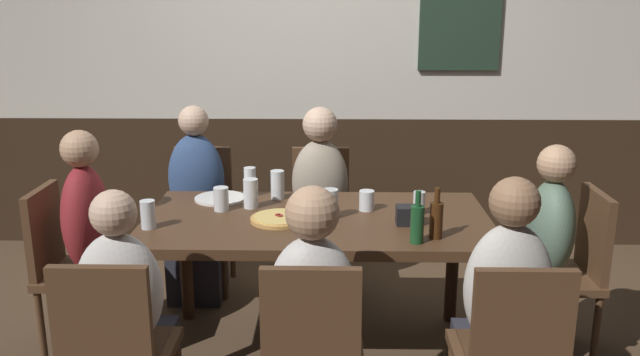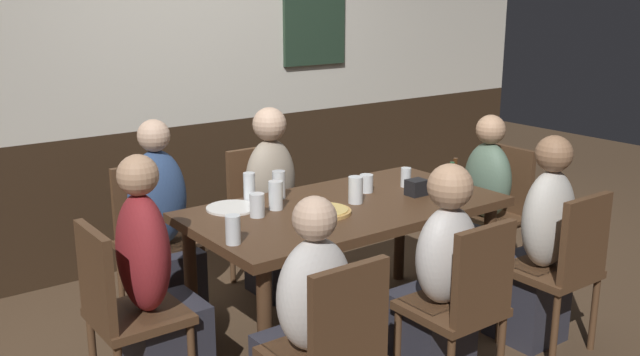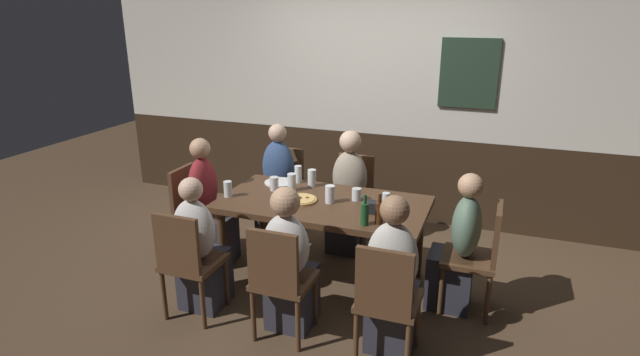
# 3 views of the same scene
# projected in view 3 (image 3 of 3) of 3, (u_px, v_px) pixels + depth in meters

# --- Properties ---
(ground_plane) EXTENTS (12.00, 12.00, 0.00)m
(ground_plane) POSITION_uv_depth(u_px,v_px,m) (323.00, 280.00, 4.42)
(ground_plane) COLOR #4C3826
(wall_back) EXTENTS (6.40, 0.13, 2.60)m
(wall_back) POSITION_uv_depth(u_px,v_px,m) (376.00, 101.00, 5.47)
(wall_back) COLOR #332316
(wall_back) RESTS_ON ground_plane
(dining_table) EXTENTS (1.71, 0.90, 0.74)m
(dining_table) POSITION_uv_depth(u_px,v_px,m) (323.00, 210.00, 4.21)
(dining_table) COLOR #472D1C
(dining_table) RESTS_ON ground_plane
(chair_left_far) EXTENTS (0.40, 0.40, 0.88)m
(chair_left_far) POSITION_uv_depth(u_px,v_px,m) (284.00, 186.00, 5.28)
(chair_left_far) COLOR #513521
(chair_left_far) RESTS_ON ground_plane
(chair_left_near) EXTENTS (0.40, 0.40, 0.88)m
(chair_left_near) POSITION_uv_depth(u_px,v_px,m) (187.00, 259.00, 3.74)
(chair_left_near) COLOR #513521
(chair_left_near) RESTS_ON ground_plane
(chair_right_near) EXTENTS (0.40, 0.40, 0.88)m
(chair_right_near) POSITION_uv_depth(u_px,v_px,m) (387.00, 297.00, 3.25)
(chair_right_near) COLOR #513521
(chair_right_near) RESTS_ON ground_plane
(chair_head_west) EXTENTS (0.40, 0.40, 0.88)m
(chair_head_west) POSITION_uv_depth(u_px,v_px,m) (194.00, 209.00, 4.68)
(chair_head_west) COLOR #513521
(chair_head_west) RESTS_ON ground_plane
(chair_head_east) EXTENTS (0.40, 0.40, 0.88)m
(chair_head_east) POSITION_uv_depth(u_px,v_px,m) (480.00, 252.00, 3.84)
(chair_head_east) COLOR #513521
(chair_head_east) RESTS_ON ground_plane
(chair_mid_far) EXTENTS (0.40, 0.40, 0.88)m
(chair_mid_far) POSITION_uv_depth(u_px,v_px,m) (353.00, 195.00, 5.03)
(chair_mid_far) COLOR #513521
(chair_mid_far) RESTS_ON ground_plane
(chair_mid_near) EXTENTS (0.40, 0.40, 0.88)m
(chair_mid_near) POSITION_uv_depth(u_px,v_px,m) (280.00, 277.00, 3.49)
(chair_mid_near) COLOR #513521
(chair_mid_near) RESTS_ON ground_plane
(person_left_far) EXTENTS (0.34, 0.37, 1.18)m
(person_left_far) POSITION_uv_depth(u_px,v_px,m) (277.00, 191.00, 5.14)
(person_left_far) COLOR #2D2D38
(person_left_far) RESTS_ON ground_plane
(person_left_near) EXTENTS (0.34, 0.37, 1.09)m
(person_left_near) POSITION_uv_depth(u_px,v_px,m) (200.00, 254.00, 3.90)
(person_left_near) COLOR #2D2D38
(person_left_near) RESTS_ON ground_plane
(person_right_near) EXTENTS (0.34, 0.37, 1.15)m
(person_right_near) POSITION_uv_depth(u_px,v_px,m) (392.00, 287.00, 3.39)
(person_right_near) COLOR #2D2D38
(person_right_near) RESTS_ON ground_plane
(person_head_west) EXTENTS (0.37, 0.34, 1.18)m
(person_head_west) POSITION_uv_depth(u_px,v_px,m) (209.00, 211.00, 4.63)
(person_head_west) COLOR #2D2D38
(person_head_west) RESTS_ON ground_plane
(person_head_east) EXTENTS (0.37, 0.34, 1.11)m
(person_head_east) POSITION_uv_depth(u_px,v_px,m) (457.00, 253.00, 3.91)
(person_head_east) COLOR #2D2D38
(person_head_east) RESTS_ON ground_plane
(person_mid_far) EXTENTS (0.34, 0.37, 1.17)m
(person_mid_far) POSITION_uv_depth(u_px,v_px,m) (348.00, 200.00, 4.89)
(person_mid_far) COLOR #2D2D38
(person_mid_far) RESTS_ON ground_plane
(person_mid_near) EXTENTS (0.34, 0.37, 1.11)m
(person_mid_near) POSITION_uv_depth(u_px,v_px,m) (289.00, 269.00, 3.65)
(person_mid_near) COLOR #2D2D38
(person_mid_near) RESTS_ON ground_plane
(pizza) EXTENTS (0.28, 0.28, 0.03)m
(pizza) POSITION_uv_depth(u_px,v_px,m) (300.00, 199.00, 4.19)
(pizza) COLOR tan
(pizza) RESTS_ON dining_table
(beer_glass_half) EXTENTS (0.08, 0.08, 0.15)m
(beer_glass_half) POSITION_uv_depth(u_px,v_px,m) (330.00, 195.00, 4.14)
(beer_glass_half) COLOR silver
(beer_glass_half) RESTS_ON dining_table
(pint_glass_amber) EXTENTS (0.07, 0.07, 0.16)m
(pint_glass_amber) POSITION_uv_depth(u_px,v_px,m) (312.00, 179.00, 4.52)
(pint_glass_amber) COLOR silver
(pint_glass_amber) RESTS_ON dining_table
(tumbler_water) EXTENTS (0.08, 0.08, 0.10)m
(tumbler_water) POSITION_uv_depth(u_px,v_px,m) (356.00, 195.00, 4.20)
(tumbler_water) COLOR silver
(tumbler_water) RESTS_ON dining_table
(pint_glass_stout) EXTENTS (0.06, 0.06, 0.11)m
(pint_glass_stout) POSITION_uv_depth(u_px,v_px,m) (386.00, 201.00, 4.07)
(pint_glass_stout) COLOR silver
(pint_glass_stout) RESTS_ON dining_table
(highball_clear) EXTENTS (0.07, 0.07, 0.14)m
(highball_clear) POSITION_uv_depth(u_px,v_px,m) (228.00, 190.00, 4.27)
(highball_clear) COLOR silver
(highball_clear) RESTS_ON dining_table
(beer_glass_tall) EXTENTS (0.08, 0.08, 0.12)m
(beer_glass_tall) POSITION_uv_depth(u_px,v_px,m) (274.00, 184.00, 4.42)
(beer_glass_tall) COLOR silver
(beer_glass_tall) RESTS_ON dining_table
(tumbler_short) EXTENTS (0.07, 0.07, 0.16)m
(tumbler_short) POSITION_uv_depth(u_px,v_px,m) (298.00, 175.00, 4.62)
(tumbler_short) COLOR silver
(tumbler_short) RESTS_ON dining_table
(pint_glass_pale) EXTENTS (0.08, 0.08, 0.15)m
(pint_glass_pale) POSITION_uv_depth(u_px,v_px,m) (292.00, 183.00, 4.42)
(pint_glass_pale) COLOR silver
(pint_glass_pale) RESTS_ON dining_table
(beer_bottle_green) EXTENTS (0.06, 0.06, 0.24)m
(beer_bottle_green) POSITION_uv_depth(u_px,v_px,m) (365.00, 213.00, 3.70)
(beer_bottle_green) COLOR #194723
(beer_bottle_green) RESTS_ON dining_table
(beer_bottle_brown) EXTENTS (0.06, 0.06, 0.23)m
(beer_bottle_brown) POSITION_uv_depth(u_px,v_px,m) (379.00, 212.00, 3.73)
(beer_bottle_brown) COLOR #42230F
(beer_bottle_brown) RESTS_ON dining_table
(plate_white_large) EXTENTS (0.27, 0.27, 0.01)m
(plate_white_large) POSITION_uv_depth(u_px,v_px,m) (279.00, 182.00, 4.62)
(plate_white_large) COLOR white
(plate_white_large) RESTS_ON dining_table
(condiment_caddy) EXTENTS (0.11, 0.09, 0.09)m
(condiment_caddy) POSITION_uv_depth(u_px,v_px,m) (371.00, 207.00, 3.94)
(condiment_caddy) COLOR black
(condiment_caddy) RESTS_ON dining_table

